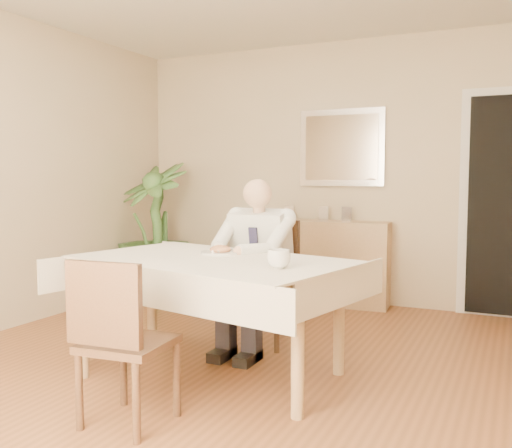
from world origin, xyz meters
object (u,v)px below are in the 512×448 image
at_px(sideboard, 336,263).
at_px(coffee_mug, 279,259).
at_px(dining_table, 211,272).
at_px(seated_man, 252,256).
at_px(chair_far, 268,273).
at_px(potted_palm, 154,231).
at_px(chair_near, 119,335).

bearing_deg(sideboard, coffee_mug, -84.58).
distance_m(dining_table, seated_man, 0.59).
relative_size(chair_far, coffee_mug, 7.04).
bearing_deg(potted_palm, coffee_mug, -41.54).
distance_m(coffee_mug, potted_palm, 2.96).
height_order(coffee_mug, potted_palm, potted_palm).
bearing_deg(dining_table, sideboard, 99.87).
relative_size(chair_near, seated_man, 0.69).
bearing_deg(chair_near, potted_palm, 117.17).
bearing_deg(coffee_mug, chair_far, 116.55).
relative_size(dining_table, sideboard, 1.87).
bearing_deg(seated_man, dining_table, -90.00).
bearing_deg(coffee_mug, dining_table, 161.74).
height_order(chair_near, sideboard, chair_near).
height_order(sideboard, potted_palm, potted_palm).
bearing_deg(coffee_mug, sideboard, 99.67).
height_order(seated_man, sideboard, seated_man).
xyz_separation_m(dining_table, coffee_mug, (0.53, -0.17, 0.14)).
xyz_separation_m(sideboard, potted_palm, (-1.79, -0.51, 0.29)).
bearing_deg(potted_palm, dining_table, -46.69).
xyz_separation_m(chair_near, seated_man, (0.04, 1.46, 0.21)).
distance_m(chair_near, sideboard, 3.16).
xyz_separation_m(chair_far, potted_palm, (-1.68, 0.90, 0.18)).
relative_size(coffee_mug, potted_palm, 0.09).
distance_m(seated_man, sideboard, 1.73).
height_order(chair_far, coffee_mug, chair_far).
height_order(chair_near, potted_palm, potted_palm).
relative_size(chair_far, sideboard, 0.90).
relative_size(dining_table, coffee_mug, 14.62).
distance_m(seated_man, coffee_mug, 0.94).
relative_size(coffee_mug, sideboard, 0.13).
distance_m(chair_far, sideboard, 1.42).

